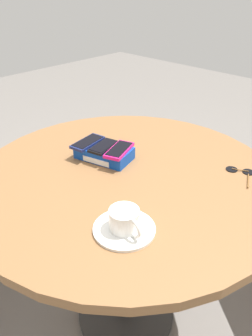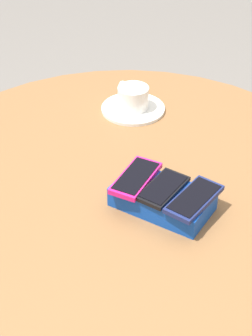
# 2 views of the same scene
# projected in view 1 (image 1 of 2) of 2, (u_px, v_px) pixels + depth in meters

# --- Properties ---
(ground_plane) EXTENTS (8.00, 8.00, 0.00)m
(ground_plane) POSITION_uv_depth(u_px,v_px,m) (126.00, 313.00, 1.48)
(ground_plane) COLOR slate
(round_table) EXTENTS (1.02, 1.02, 0.75)m
(round_table) POSITION_uv_depth(u_px,v_px,m) (126.00, 201.00, 1.15)
(round_table) COLOR #2D2D2D
(round_table) RESTS_ON ground_plane
(phone_box) EXTENTS (0.21, 0.15, 0.04)m
(phone_box) POSITION_uv_depth(u_px,v_px,m) (104.00, 153.00, 1.17)
(phone_box) COLOR #0F42AD
(phone_box) RESTS_ON round_table
(phone_navy) EXTENTS (0.08, 0.14, 0.01)m
(phone_navy) POSITION_uv_depth(u_px,v_px,m) (87.00, 143.00, 1.18)
(phone_navy) COLOR navy
(phone_navy) RESTS_ON phone_box
(phone_black) EXTENTS (0.08, 0.13, 0.01)m
(phone_black) POSITION_uv_depth(u_px,v_px,m) (104.00, 146.00, 1.15)
(phone_black) COLOR black
(phone_black) RESTS_ON phone_box
(phone_magenta) EXTENTS (0.10, 0.14, 0.01)m
(phone_magenta) POSITION_uv_depth(u_px,v_px,m) (119.00, 150.00, 1.13)
(phone_magenta) COLOR #D11975
(phone_magenta) RESTS_ON phone_box
(saucer) EXTENTS (0.16, 0.16, 0.01)m
(saucer) POSITION_uv_depth(u_px,v_px,m) (124.00, 229.00, 0.85)
(saucer) COLOR white
(saucer) RESTS_ON round_table
(coffee_cup) EXTENTS (0.11, 0.08, 0.06)m
(coffee_cup) POSITION_uv_depth(u_px,v_px,m) (125.00, 219.00, 0.83)
(coffee_cup) COLOR white
(coffee_cup) RESTS_ON saucer
(sunglasses) EXTENTS (0.11, 0.11, 0.01)m
(sunglasses) POSITION_uv_depth(u_px,v_px,m) (241.00, 172.00, 1.10)
(sunglasses) COLOR black
(sunglasses) RESTS_ON round_table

